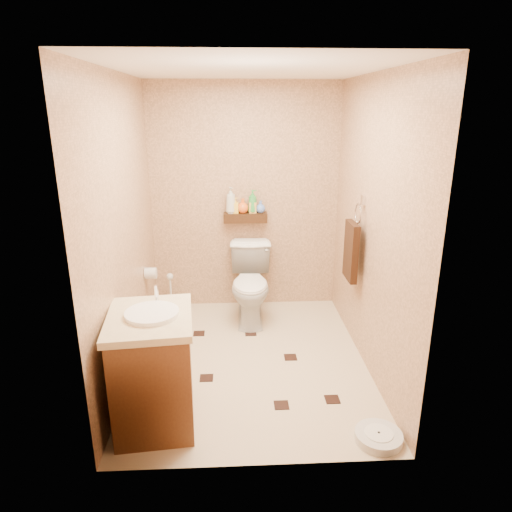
{
  "coord_description": "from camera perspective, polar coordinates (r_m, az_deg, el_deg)",
  "views": [
    {
      "loc": [
        -0.14,
        -3.55,
        2.14
      ],
      "look_at": [
        0.06,
        0.25,
        0.89
      ],
      "focal_mm": 32.0,
      "sensor_mm": 36.0,
      "label": 1
    }
  ],
  "objects": [
    {
      "name": "toilet",
      "position": [
        4.72,
        -0.64,
        -3.57
      ],
      "size": [
        0.46,
        0.78,
        0.78
      ],
      "primitive_type": "imported",
      "rotation": [
        0.0,
        0.0,
        -0.03
      ],
      "color": "white",
      "rests_on": "ground"
    },
    {
      "name": "bottle_a",
      "position": [
        4.81,
        -3.16,
        6.98
      ],
      "size": [
        0.14,
        0.14,
        0.27
      ],
      "primitive_type": "imported",
      "rotation": [
        0.0,
        0.0,
        0.46
      ],
      "color": "beige",
      "rests_on": "wall_shelf"
    },
    {
      "name": "ground",
      "position": [
        4.15,
        -0.73,
        -12.87
      ],
      "size": [
        2.5,
        2.5,
        0.0
      ],
      "primitive_type": "plane",
      "color": "beige",
      "rests_on": "ground"
    },
    {
      "name": "wall_shelf",
      "position": [
        4.86,
        -1.34,
        4.84
      ],
      "size": [
        0.46,
        0.14,
        0.1
      ],
      "primitive_type": "cube",
      "color": "#3C2510",
      "rests_on": "wall_back"
    },
    {
      "name": "wall_right",
      "position": [
        3.85,
        14.28,
        3.46
      ],
      "size": [
        0.04,
        2.5,
        2.4
      ],
      "primitive_type": "cube",
      "color": "tan",
      "rests_on": "ground"
    },
    {
      "name": "wall_front",
      "position": [
        2.49,
        0.33,
        -4.02
      ],
      "size": [
        2.0,
        0.04,
        2.4
      ],
      "primitive_type": "cube",
      "color": "tan",
      "rests_on": "ground"
    },
    {
      "name": "bottle_b",
      "position": [
        4.82,
        -2.65,
        6.35
      ],
      "size": [
        0.08,
        0.08,
        0.17
      ],
      "primitive_type": "imported",
      "rotation": [
        0.0,
        0.0,
        1.5
      ],
      "color": "yellow",
      "rests_on": "wall_shelf"
    },
    {
      "name": "toilet_paper",
      "position": [
        4.55,
        -13.03,
        -2.1
      ],
      "size": [
        0.12,
        0.11,
        0.12
      ],
      "color": "silver",
      "rests_on": "wall_left"
    },
    {
      "name": "towel_ring",
      "position": [
        4.12,
        11.87,
        0.92
      ],
      "size": [
        0.12,
        0.3,
        0.76
      ],
      "color": "silver",
      "rests_on": "wall_right"
    },
    {
      "name": "bottle_f",
      "position": [
        4.84,
        0.57,
        6.18
      ],
      "size": [
        0.14,
        0.14,
        0.13
      ],
      "primitive_type": "imported",
      "rotation": [
        0.0,
        0.0,
        1.05
      ],
      "color": "#567AD7",
      "rests_on": "wall_shelf"
    },
    {
      "name": "vanity",
      "position": [
        3.31,
        -12.71,
        -13.5
      ],
      "size": [
        0.62,
        0.73,
        0.95
      ],
      "rotation": [
        0.0,
        0.0,
        0.1
      ],
      "color": "brown",
      "rests_on": "ground"
    },
    {
      "name": "bottle_e",
      "position": [
        4.83,
        -0.41,
        6.42
      ],
      "size": [
        0.08,
        0.08,
        0.17
      ],
      "primitive_type": "imported",
      "rotation": [
        0.0,
        0.0,
        1.54
      ],
      "color": "gold",
      "rests_on": "wall_shelf"
    },
    {
      "name": "toilet_brush",
      "position": [
        5.08,
        -10.56,
        -5.17
      ],
      "size": [
        0.1,
        0.1,
        0.44
      ],
      "color": "#18615E",
      "rests_on": "ground"
    },
    {
      "name": "floor_accents",
      "position": [
        4.08,
        0.14,
        -13.41
      ],
      "size": [
        1.2,
        1.29,
        0.01
      ],
      "color": "black",
      "rests_on": "ground"
    },
    {
      "name": "bottle_d",
      "position": [
        4.82,
        -0.43,
        6.84
      ],
      "size": [
        0.12,
        0.12,
        0.25
      ],
      "primitive_type": "imported",
      "rotation": [
        0.0,
        0.0,
        1.26
      ],
      "color": "green",
      "rests_on": "wall_shelf"
    },
    {
      "name": "wall_left",
      "position": [
        3.77,
        -16.17,
        3.02
      ],
      "size": [
        0.04,
        2.5,
        2.4
      ],
      "primitive_type": "cube",
      "color": "tan",
      "rests_on": "ground"
    },
    {
      "name": "bathroom_scale",
      "position": [
        3.4,
        15.06,
        -20.97
      ],
      "size": [
        0.33,
        0.33,
        0.06
      ],
      "rotation": [
        0.0,
        0.0,
        -0.03
      ],
      "color": "silver",
      "rests_on": "ground"
    },
    {
      "name": "ceiling",
      "position": [
        3.56,
        -0.89,
        22.35
      ],
      "size": [
        2.0,
        2.5,
        0.02
      ],
      "primitive_type": "cube",
      "color": "white",
      "rests_on": "wall_back"
    },
    {
      "name": "wall_back",
      "position": [
        4.9,
        -1.38,
        7.1
      ],
      "size": [
        2.0,
        0.04,
        2.4
      ],
      "primitive_type": "cube",
      "color": "tan",
      "rests_on": "ground"
    },
    {
      "name": "bottle_c",
      "position": [
        4.83,
        -1.65,
        6.3
      ],
      "size": [
        0.17,
        0.17,
        0.15
      ],
      "primitive_type": "imported",
      "rotation": [
        0.0,
        0.0,
        2.3
      ],
      "color": "orange",
      "rests_on": "wall_shelf"
    }
  ]
}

